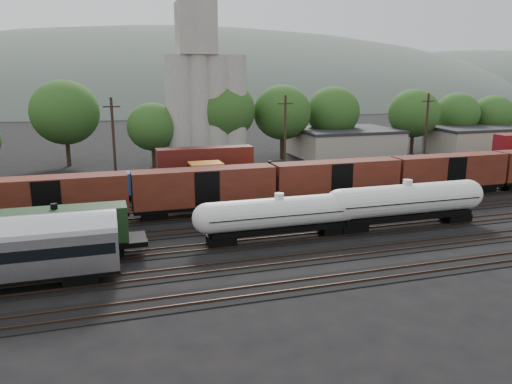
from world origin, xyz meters
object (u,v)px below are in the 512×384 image
object	(u,v)px
tank_car_a	(279,214)
grain_silo	(205,97)
green_locomotive	(12,234)
orange_locomotive	(244,180)

from	to	relation	value
tank_car_a	grain_silo	size ratio (longest dim) A/B	0.55
green_locomotive	tank_car_a	bearing A→B (deg)	-0.00
tank_car_a	grain_silo	world-z (taller)	grain_silo
orange_locomotive	green_locomotive	bearing A→B (deg)	-146.97
grain_silo	green_locomotive	bearing A→B (deg)	-120.33
green_locomotive	grain_silo	distance (m)	48.26
orange_locomotive	grain_silo	world-z (taller)	grain_silo
green_locomotive	grain_silo	size ratio (longest dim) A/B	0.63
green_locomotive	orange_locomotive	size ratio (longest dim) A/B	0.99
tank_car_a	orange_locomotive	size ratio (longest dim) A/B	0.85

